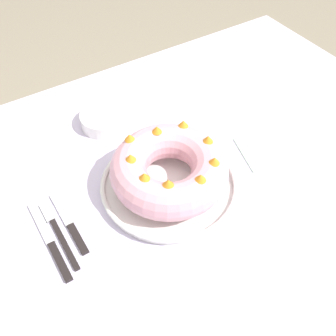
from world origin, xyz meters
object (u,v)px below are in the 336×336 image
object	(u,v)px
serving_knife	(52,245)
napkin	(274,148)
cake_knife	(71,226)
bundt_cake	(168,168)
fork	(57,229)
side_bowl	(105,119)
serving_dish	(168,183)

from	to	relation	value
serving_knife	napkin	bearing A→B (deg)	0.95
serving_knife	cake_knife	size ratio (longest dim) A/B	1.21
bundt_cake	fork	world-z (taller)	bundt_cake
bundt_cake	side_bowl	world-z (taller)	bundt_cake
serving_knife	side_bowl	world-z (taller)	side_bowl
fork	cake_knife	bearing A→B (deg)	-13.80
bundt_cake	cake_knife	bearing A→B (deg)	175.90
serving_dish	fork	bearing A→B (deg)	174.59
serving_knife	cake_knife	xyz separation A→B (m)	(0.05, 0.02, -0.00)
serving_dish	cake_knife	xyz separation A→B (m)	(-0.24, 0.02, -0.01)
serving_dish	napkin	bearing A→B (deg)	-7.05
serving_knife	napkin	xyz separation A→B (m)	(0.60, -0.03, -0.00)
bundt_cake	side_bowl	distance (m)	0.29
serving_knife	side_bowl	xyz separation A→B (m)	(0.27, 0.29, 0.02)
cake_knife	side_bowl	xyz separation A→B (m)	(0.21, 0.27, 0.02)
napkin	cake_knife	bearing A→B (deg)	174.25
bundt_cake	napkin	size ratio (longest dim) A/B	1.52
serving_dish	bundt_cake	xyz separation A→B (m)	(0.00, -0.00, 0.06)
serving_dish	side_bowl	size ratio (longest dim) A/B	2.47
fork	serving_dish	bearing A→B (deg)	-3.22
bundt_cake	serving_dish	bearing A→B (deg)	164.65
bundt_cake	side_bowl	size ratio (longest dim) A/B	2.06
cake_knife	fork	bearing A→B (deg)	169.62
serving_dish	napkin	distance (m)	0.31
serving_knife	napkin	world-z (taller)	serving_knife
cake_knife	napkin	distance (m)	0.55
cake_knife	napkin	bearing A→B (deg)	-0.15
serving_knife	fork	bearing A→B (deg)	56.65
cake_knife	side_bowl	size ratio (longest dim) A/B	1.41
bundt_cake	cake_knife	distance (m)	0.25
fork	napkin	size ratio (longest dim) A/B	1.10
bundt_cake	napkin	bearing A→B (deg)	-7.05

